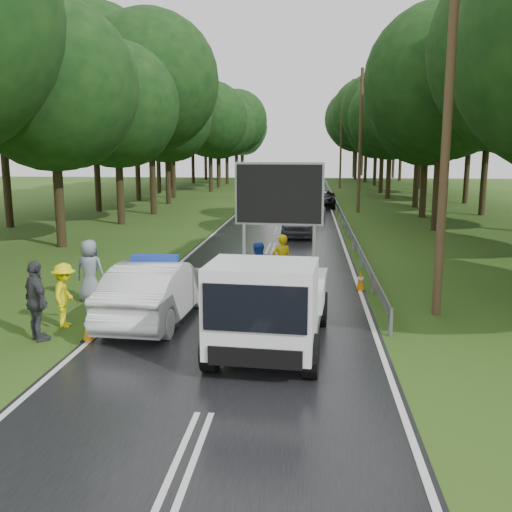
# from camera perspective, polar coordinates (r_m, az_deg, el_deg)

# --- Properties ---
(ground) EXTENTS (160.00, 160.00, 0.00)m
(ground) POSITION_cam_1_polar(r_m,az_deg,el_deg) (14.19, -1.85, -7.55)
(ground) COLOR #244313
(ground) RESTS_ON ground
(road) EXTENTS (7.00, 140.00, 0.02)m
(road) POSITION_cam_1_polar(r_m,az_deg,el_deg) (43.63, 3.10, 4.74)
(road) COLOR black
(road) RESTS_ON ground
(guardrail) EXTENTS (0.12, 60.06, 0.70)m
(guardrail) POSITION_cam_1_polar(r_m,az_deg,el_deg) (43.26, 8.01, 5.32)
(guardrail) COLOR gray
(guardrail) RESTS_ON ground
(utility_pole_near) EXTENTS (1.40, 0.24, 10.00)m
(utility_pole_near) POSITION_cam_1_polar(r_m,az_deg,el_deg) (15.78, 18.57, 12.40)
(utility_pole_near) COLOR #4F3825
(utility_pole_near) RESTS_ON ground
(utility_pole_mid) EXTENTS (1.40, 0.24, 10.00)m
(utility_pole_mid) POSITION_cam_1_polar(r_m,az_deg,el_deg) (41.53, 10.39, 11.28)
(utility_pole_mid) COLOR #4F3825
(utility_pole_mid) RESTS_ON ground
(utility_pole_far) EXTENTS (1.40, 0.24, 10.00)m
(utility_pole_far) POSITION_cam_1_polar(r_m,az_deg,el_deg) (67.47, 8.49, 10.99)
(utility_pole_far) COLOR #4F3825
(utility_pole_far) RESTS_ON ground
(police_sedan) EXTENTS (1.94, 4.91, 1.75)m
(police_sedan) POSITION_cam_1_polar(r_m,az_deg,el_deg) (15.07, -9.97, -3.46)
(police_sedan) COLOR silver
(police_sedan) RESTS_ON ground
(work_truck) EXTENTS (2.62, 5.27, 4.08)m
(work_truck) POSITION_cam_1_polar(r_m,az_deg,el_deg) (12.62, 1.48, -4.62)
(work_truck) COLOR gray
(work_truck) RESTS_ON ground
(barrier) EXTENTS (2.43, 0.23, 1.01)m
(barrier) POSITION_cam_1_polar(r_m,az_deg,el_deg) (16.33, 2.03, -2.37)
(barrier) COLOR yellow
(barrier) RESTS_ON ground
(officer) EXTENTS (0.75, 0.64, 1.76)m
(officer) POSITION_cam_1_polar(r_m,az_deg,el_deg) (18.34, 2.56, -0.55)
(officer) COLOR #E0BC0C
(officer) RESTS_ON ground
(civilian) EXTENTS (1.07, 1.03, 1.75)m
(civilian) POSITION_cam_1_polar(r_m,az_deg,el_deg) (16.82, 0.42, -1.59)
(civilian) COLOR #193FA8
(civilian) RESTS_ON ground
(bystander_left) EXTENTS (0.77, 1.14, 1.64)m
(bystander_left) POSITION_cam_1_polar(r_m,az_deg,el_deg) (15.13, -18.60, -3.73)
(bystander_left) COLOR yellow
(bystander_left) RESTS_ON ground
(bystander_mid) EXTENTS (1.14, 1.10, 1.91)m
(bystander_mid) POSITION_cam_1_polar(r_m,az_deg,el_deg) (14.22, -21.09, -4.22)
(bystander_mid) COLOR #393A40
(bystander_mid) RESTS_ON ground
(bystander_right) EXTENTS (0.95, 0.67, 1.84)m
(bystander_right) POSITION_cam_1_polar(r_m,az_deg,el_deg) (17.48, -16.28, -1.40)
(bystander_right) COLOR gray
(bystander_right) RESTS_ON ground
(queue_car_first) EXTENTS (1.82, 4.22, 1.42)m
(queue_car_first) POSITION_cam_1_polar(r_m,az_deg,el_deg) (29.82, 4.13, 3.39)
(queue_car_first) COLOR #44474C
(queue_car_first) RESTS_ON ground
(queue_car_second) EXTENTS (2.53, 5.05, 1.41)m
(queue_car_second) POSITION_cam_1_polar(r_m,az_deg,el_deg) (38.98, 5.17, 5.05)
(queue_car_second) COLOR #989B9F
(queue_car_second) RESTS_ON ground
(queue_car_third) EXTENTS (2.42, 4.92, 1.34)m
(queue_car_third) POSITION_cam_1_polar(r_m,az_deg,el_deg) (44.97, 6.51, 5.71)
(queue_car_third) COLOR black
(queue_car_third) RESTS_ON ground
(queue_car_fourth) EXTENTS (2.09, 4.60, 1.46)m
(queue_car_fourth) POSITION_cam_1_polar(r_m,az_deg,el_deg) (53.55, 4.41, 6.57)
(queue_car_fourth) COLOR #43454B
(queue_car_fourth) RESTS_ON ground
(cone_near_left) EXTENTS (0.31, 0.31, 0.66)m
(cone_near_left) POSITION_cam_1_polar(r_m,az_deg,el_deg) (14.00, -16.41, -6.87)
(cone_near_left) COLOR black
(cone_near_left) RESTS_ON ground
(cone_center) EXTENTS (0.33, 0.33, 0.71)m
(cone_center) POSITION_cam_1_polar(r_m,az_deg,el_deg) (14.13, -3.11, -6.18)
(cone_center) COLOR black
(cone_center) RESTS_ON ground
(cone_far) EXTENTS (0.31, 0.31, 0.66)m
(cone_far) POSITION_cam_1_polar(r_m,az_deg,el_deg) (16.41, 3.33, -3.90)
(cone_far) COLOR black
(cone_far) RESTS_ON ground
(cone_left_mid) EXTENTS (0.30, 0.30, 0.64)m
(cone_left_mid) POSITION_cam_1_polar(r_m,az_deg,el_deg) (15.35, -14.37, -5.27)
(cone_left_mid) COLOR black
(cone_left_mid) RESTS_ON ground
(cone_right) EXTENTS (0.31, 0.31, 0.66)m
(cone_right) POSITION_cam_1_polar(r_m,az_deg,el_deg) (18.41, 10.40, -2.46)
(cone_right) COLOR black
(cone_right) RESTS_ON ground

